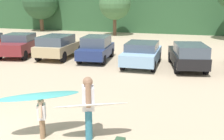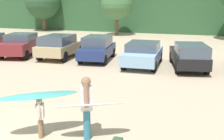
# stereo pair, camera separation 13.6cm
# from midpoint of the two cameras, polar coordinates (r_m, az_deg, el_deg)

# --- Properties ---
(hillside_ridge) EXTENTS (108.00, 12.00, 7.57)m
(hillside_ridge) POSITION_cam_midpoint_polar(r_m,az_deg,el_deg) (39.59, 10.30, 13.69)
(hillside_ridge) COLOR #2D5633
(hillside_ridge) RESTS_ON ground_plane
(tree_ridge_back) EXTENTS (4.43, 4.43, 5.87)m
(tree_ridge_back) POSITION_cam_midpoint_polar(r_m,az_deg,el_deg) (37.50, -14.45, 13.26)
(tree_ridge_back) COLOR brown
(tree_ridge_back) RESTS_ON ground_plane
(tree_right) EXTENTS (3.50, 3.50, 5.22)m
(tree_right) POSITION_cam_midpoint_polar(r_m,az_deg,el_deg) (31.55, 0.44, 13.29)
(tree_right) COLOR brown
(tree_right) RESTS_ON ground_plane
(parked_car_maroon) EXTENTS (2.73, 4.30, 1.57)m
(parked_car_maroon) POSITION_cam_midpoint_polar(r_m,az_deg,el_deg) (20.86, -18.50, 4.92)
(parked_car_maroon) COLOR maroon
(parked_car_maroon) RESTS_ON ground_plane
(parked_car_tan) EXTENTS (2.18, 4.25, 1.58)m
(parked_car_tan) POSITION_cam_midpoint_polar(r_m,az_deg,el_deg) (19.44, -11.05, 4.87)
(parked_car_tan) COLOR tan
(parked_car_tan) RESTS_ON ground_plane
(parked_car_navy) EXTENTS (2.16, 4.10, 1.58)m
(parked_car_navy) POSITION_cam_midpoint_polar(r_m,az_deg,el_deg) (18.42, -3.43, 4.51)
(parked_car_navy) COLOR navy
(parked_car_navy) RESTS_ON ground_plane
(parked_car_sky_blue) EXTENTS (2.09, 4.18, 1.42)m
(parked_car_sky_blue) POSITION_cam_midpoint_polar(r_m,az_deg,el_deg) (16.90, 5.88, 3.40)
(parked_car_sky_blue) COLOR #84ADD1
(parked_car_sky_blue) RESTS_ON ground_plane
(parked_car_black) EXTENTS (2.61, 4.66, 1.52)m
(parked_car_black) POSITION_cam_midpoint_polar(r_m,az_deg,el_deg) (16.57, 14.98, 2.94)
(parked_car_black) COLOR black
(parked_car_black) RESTS_ON ground_plane
(person_adult) EXTENTS (0.48, 0.74, 1.80)m
(person_adult) POSITION_cam_midpoint_polar(r_m,az_deg,el_deg) (7.98, -5.34, -6.83)
(person_adult) COLOR teal
(person_adult) RESTS_ON ground_plane
(person_child) EXTENTS (0.31, 0.51, 1.17)m
(person_child) POSITION_cam_midpoint_polar(r_m,az_deg,el_deg) (8.34, -14.57, -8.92)
(person_child) COLOR #8C6B4C
(person_child) RESTS_ON ground_plane
(surfboard_white) EXTENTS (2.12, 1.47, 0.28)m
(surfboard_white) POSITION_cam_midpoint_polar(r_m,az_deg,el_deg) (7.80, -4.75, -7.14)
(surfboard_white) COLOR white
(surfboard_teal) EXTENTS (2.25, 1.91, 0.09)m
(surfboard_teal) POSITION_cam_midpoint_polar(r_m,az_deg,el_deg) (8.23, -15.17, -5.13)
(surfboard_teal) COLOR teal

